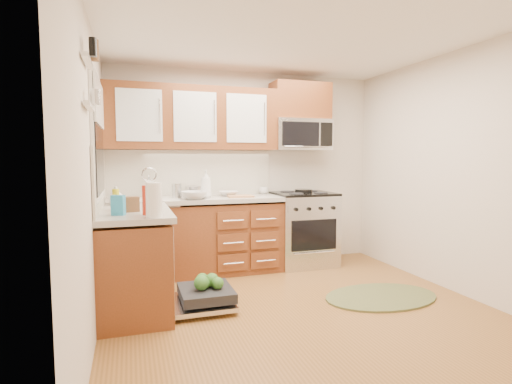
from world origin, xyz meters
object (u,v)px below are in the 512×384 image
object	(u,v)px
range	(303,229)
sink	(151,210)
rug	(381,297)
bowl_b	(194,195)
bowl_a	(229,193)
skillet	(303,191)
paper_towel_roll	(154,200)
upper_cabinets	(193,118)
cup	(263,190)
dishwasher	(202,298)
stock_pot	(194,191)
cutting_board	(241,196)
microwave	(301,135)

from	to	relation	value
range	sink	xyz separation A→B (m)	(-1.93, -0.01, 0.33)
range	rug	distance (m)	1.49
bowl_b	bowl_a	bearing A→B (deg)	31.03
skillet	paper_towel_roll	world-z (taller)	paper_towel_roll
upper_cabinets	rug	world-z (taller)	upper_cabinets
paper_towel_roll	cup	distance (m)	2.24
dishwasher	rug	world-z (taller)	dishwasher
dishwasher	cup	size ratio (longest dim) A/B	6.03
stock_pot	bowl_b	distance (m)	0.35
paper_towel_roll	bowl_b	bearing A→B (deg)	67.85
bowl_a	cup	size ratio (longest dim) A/B	2.10
cutting_board	cup	bearing A→B (deg)	38.47
bowl_a	cup	distance (m)	0.51
microwave	bowl_b	xyz separation A→B (m)	(-1.45, -0.30, -0.73)
dishwasher	cutting_board	distance (m)	1.49
dishwasher	stock_pot	xyz separation A→B (m)	(0.13, 1.30, 0.89)
microwave	range	bearing A→B (deg)	-90.00
rug	cutting_board	size ratio (longest dim) A/B	3.89
skillet	range	bearing A→B (deg)	46.97
range	rug	xyz separation A→B (m)	(0.22, -1.39, -0.46)
sink	bowl_a	bearing A→B (deg)	6.99
dishwasher	cutting_board	xyz separation A→B (m)	(0.66, 1.04, 0.84)
bowl_b	cup	bearing A→B (deg)	22.33
sink	range	bearing A→B (deg)	0.30
upper_cabinets	stock_pot	world-z (taller)	upper_cabinets
upper_cabinets	microwave	world-z (taller)	upper_cabinets
skillet	cutting_board	bearing A→B (deg)	-174.33
bowl_a	cup	xyz separation A→B (m)	(0.50, 0.11, 0.02)
range	sink	distance (m)	1.96
microwave	bowl_a	world-z (taller)	microwave
dishwasher	skillet	bearing A→B (deg)	36.21
dishwasher	cutting_board	bearing A→B (deg)	57.32
microwave	sink	world-z (taller)	microwave
skillet	bowl_a	size ratio (longest dim) A/B	0.93
cutting_board	bowl_a	size ratio (longest dim) A/B	1.24
rug	skillet	xyz separation A→B (m)	(-0.23, 1.39, 0.96)
microwave	stock_pot	size ratio (longest dim) A/B	3.58
stock_pot	cutting_board	distance (m)	0.59
skillet	stock_pot	bearing A→B (deg)	172.74
cutting_board	stock_pot	bearing A→B (deg)	153.49
microwave	cutting_board	distance (m)	1.18
rug	cutting_board	xyz separation A→B (m)	(-1.10, 1.30, 0.93)
sink	rug	world-z (taller)	sink
upper_cabinets	paper_towel_roll	world-z (taller)	upper_cabinets
sink	skillet	distance (m)	1.93
range	paper_towel_roll	world-z (taller)	paper_towel_roll
upper_cabinets	skillet	size ratio (longest dim) A/B	9.08
dishwasher	bowl_b	xyz separation A→B (m)	(0.09, 0.95, 0.87)
dishwasher	bowl_b	size ratio (longest dim) A/B	2.36
bowl_a	cup	world-z (taller)	cup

